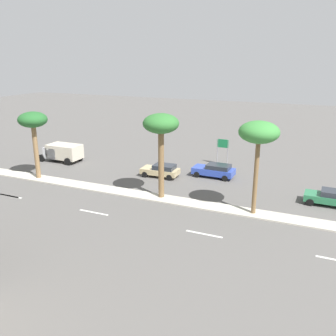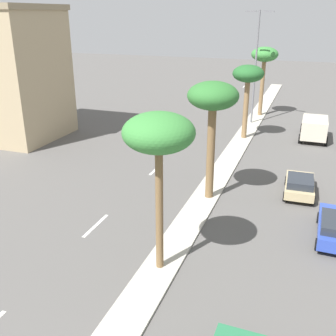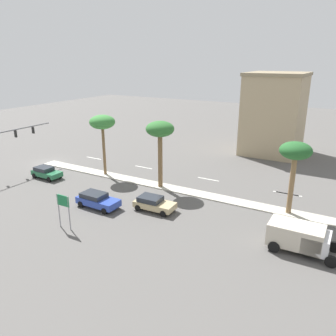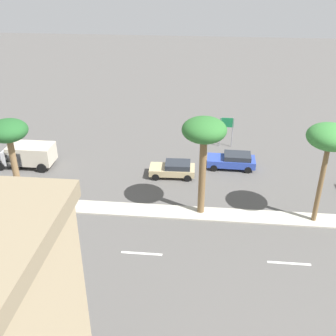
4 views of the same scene
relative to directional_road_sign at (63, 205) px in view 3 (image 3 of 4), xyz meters
name	(u,v)px [view 3 (image 3 of 4)]	position (x,y,z in m)	size (l,w,h in m)	color
ground_plane	(217,198)	(-13.01, 9.23, -2.28)	(160.00, 160.00, 0.00)	#565451
median_curb	(288,213)	(-13.01, 16.66, -2.22)	(1.80, 66.88, 0.12)	#B7B2A3
lane_stripe_leading	(94,158)	(-18.09, -12.78, -2.27)	(0.20, 2.80, 0.01)	silver
lane_stripe_near	(144,167)	(-18.09, -3.71, -2.27)	(0.20, 2.80, 0.01)	silver
lane_stripe_front	(208,179)	(-18.09, 6.03, -2.27)	(0.20, 2.80, 0.01)	silver
lane_stripe_trailing	(289,194)	(-18.09, 15.79, -2.27)	(0.20, 2.80, 0.01)	silver
lane_stripe_outboard	(286,193)	(-18.09, 15.43, -2.27)	(0.20, 2.80, 0.01)	silver
directional_road_sign	(63,205)	(0.00, 0.00, 0.00)	(0.10, 1.39, 3.17)	gray
commercial_building	(274,114)	(-34.84, 9.71, 3.97)	(9.52, 8.63, 12.45)	tan
palm_tree_far	(102,123)	(-13.03, -6.30, 4.49)	(3.20, 3.20, 7.69)	brown
palm_tree_center	(160,132)	(-12.76, 2.23, 4.36)	(3.20, 3.20, 7.73)	brown
palm_tree_mid	(295,154)	(-12.93, 16.68, 3.80)	(2.97, 2.97, 7.07)	olive
sedan_blue_right	(97,200)	(-4.86, -0.51, -1.50)	(2.12, 4.51, 1.46)	#2D47AD
sedan_green_mid	(46,172)	(-8.40, -12.01, -1.53)	(2.00, 3.91, 1.40)	#287047
sedan_tan_near	(154,203)	(-7.07, 4.86, -1.53)	(2.13, 4.14, 1.39)	tan
box_truck	(301,237)	(-6.43, 18.79, -1.05)	(2.61, 5.24, 2.18)	silver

